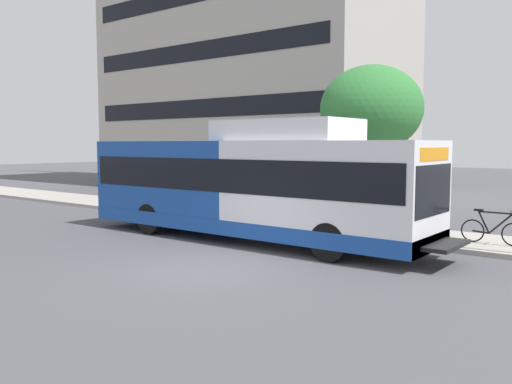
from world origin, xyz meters
name	(u,v)px	position (x,y,z in m)	size (l,w,h in m)	color
ground_plane	(29,234)	(0.00, 8.00, 0.00)	(120.00, 120.00, 0.00)	#4C4C51
sidewalk_curb	(217,215)	(7.00, 6.00, 0.07)	(3.00, 56.00, 0.14)	#A8A399
transit_bus	(249,185)	(3.63, 1.60, 1.70)	(2.58, 12.25, 3.65)	white
bicycle_parked	(493,229)	(6.77, -4.72, 0.56)	(0.52, 1.76, 1.02)	black
street_tree_near_stop	(371,109)	(7.97, -0.32, 4.15)	(3.51, 3.51, 5.52)	#4C3823
lattice_comm_tower	(145,60)	(23.29, 29.43, 10.53)	(1.10, 1.10, 31.45)	#B7B7BC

